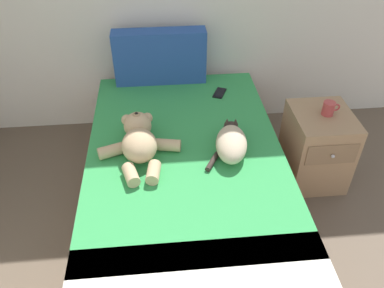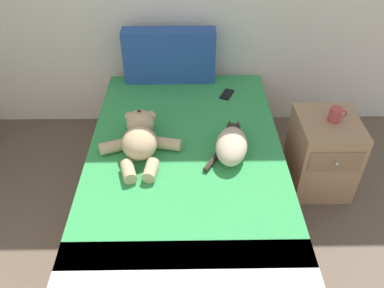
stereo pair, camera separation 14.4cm
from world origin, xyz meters
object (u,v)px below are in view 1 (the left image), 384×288
at_px(patterned_cushion, 160,57).
at_px(cat, 231,142).
at_px(bed, 186,180).
at_px(nightstand, 316,147).
at_px(teddy_bear, 139,140).
at_px(cell_phone, 220,93).
at_px(mug, 329,108).

xyz_separation_m(patterned_cushion, cat, (0.40, -0.93, -0.14)).
bearing_deg(patterned_cushion, bed, -82.33).
bearing_deg(cat, nightstand, 19.37).
distance_m(teddy_bear, nightstand, 1.29).
bearing_deg(patterned_cushion, cell_phone, -28.54).
xyz_separation_m(bed, teddy_bear, (-0.28, 0.03, 0.33)).
distance_m(bed, cat, 0.43).
height_order(bed, nightstand, nightstand).
bearing_deg(nightstand, patterned_cushion, 147.48).
relative_size(teddy_bear, mug, 4.87).
distance_m(bed, teddy_bear, 0.44).
distance_m(bed, mug, 1.07).
bearing_deg(nightstand, cell_phone, 144.97).
height_order(patterned_cushion, cat, patterned_cushion).
bearing_deg(teddy_bear, mug, 8.49).
xyz_separation_m(teddy_bear, mug, (1.27, 0.19, 0.03)).
bearing_deg(mug, nightstand, -158.69).
xyz_separation_m(patterned_cushion, cell_phone, (0.44, -0.24, -0.20)).
height_order(cell_phone, nightstand, nightstand).
distance_m(cat, teddy_bear, 0.57).
relative_size(bed, nightstand, 3.60).
relative_size(bed, teddy_bear, 3.44).
xyz_separation_m(bed, mug, (0.98, 0.22, 0.36)).
xyz_separation_m(cat, mug, (0.70, 0.25, 0.04)).
bearing_deg(mug, cat, -160.57).
xyz_separation_m(bed, cat, (0.28, -0.02, 0.32)).
xyz_separation_m(cat, nightstand, (0.68, 0.24, -0.28)).
height_order(patterned_cushion, nightstand, patterned_cushion).
bearing_deg(nightstand, bed, -167.40).
bearing_deg(patterned_cushion, cat, -66.61).
distance_m(patterned_cushion, nightstand, 1.35).
bearing_deg(teddy_bear, cat, -5.99).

